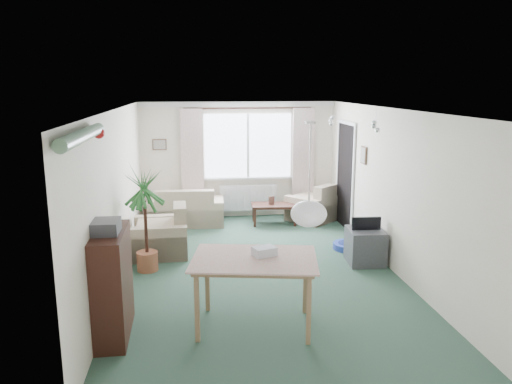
{
  "coord_description": "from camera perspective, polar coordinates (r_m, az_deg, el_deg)",
  "views": [
    {
      "loc": [
        -0.92,
        -6.99,
        2.74
      ],
      "look_at": [
        0.0,
        0.3,
        1.15
      ],
      "focal_mm": 35.0,
      "sensor_mm": 36.0,
      "label": 1
    }
  ],
  "objects": [
    {
      "name": "ground",
      "position": [
        7.57,
        0.29,
        -9.03
      ],
      "size": [
        6.5,
        6.5,
        0.0
      ],
      "primitive_type": "plane",
      "color": "#2D4C3C"
    },
    {
      "name": "window",
      "position": [
        10.36,
        -0.94,
        5.32
      ],
      "size": [
        1.8,
        0.03,
        1.3
      ],
      "primitive_type": "cube",
      "color": "white"
    },
    {
      "name": "curtain_rod",
      "position": [
        10.22,
        -0.9,
        9.56
      ],
      "size": [
        2.6,
        0.03,
        0.03
      ],
      "primitive_type": "cube",
      "color": "black"
    },
    {
      "name": "curtain_left",
      "position": [
        10.23,
        -7.3,
        3.84
      ],
      "size": [
        0.45,
        0.08,
        2.0
      ],
      "primitive_type": "cube",
      "color": "beige"
    },
    {
      "name": "curtain_right",
      "position": [
        10.48,
        5.41,
        4.08
      ],
      "size": [
        0.45,
        0.08,
        2.0
      ],
      "primitive_type": "cube",
      "color": "beige"
    },
    {
      "name": "radiator",
      "position": [
        10.51,
        -0.89,
        -0.67
      ],
      "size": [
        1.2,
        0.1,
        0.55
      ],
      "primitive_type": "cube",
      "color": "white"
    },
    {
      "name": "doorway",
      "position": [
        9.8,
        10.18,
        1.77
      ],
      "size": [
        0.03,
        0.95,
        2.0
      ],
      "primitive_type": "cube",
      "color": "black"
    },
    {
      "name": "pendant_lamp",
      "position": [
        4.99,
        6.04,
        -2.48
      ],
      "size": [
        0.36,
        0.36,
        0.36
      ],
      "primitive_type": "sphere",
      "color": "white"
    },
    {
      "name": "tinsel_garland",
      "position": [
        4.82,
        -19.23,
        6.07
      ],
      "size": [
        1.6,
        1.6,
        0.12
      ],
      "primitive_type": "cylinder",
      "color": "#196626"
    },
    {
      "name": "bauble_cluster_a",
      "position": [
        8.22,
        8.59,
        8.44
      ],
      "size": [
        0.2,
        0.2,
        0.2
      ],
      "primitive_type": "sphere",
      "color": "silver"
    },
    {
      "name": "bauble_cluster_b",
      "position": [
        7.17,
        13.53,
        7.72
      ],
      "size": [
        0.2,
        0.2,
        0.2
      ],
      "primitive_type": "sphere",
      "color": "silver"
    },
    {
      "name": "wall_picture_back",
      "position": [
        10.31,
        -10.97,
        5.35
      ],
      "size": [
        0.28,
        0.03,
        0.22
      ],
      "primitive_type": "cube",
      "color": "brown"
    },
    {
      "name": "wall_picture_right",
      "position": [
        8.77,
        12.22,
        4.13
      ],
      "size": [
        0.03,
        0.24,
        0.3
      ],
      "primitive_type": "cube",
      "color": "brown"
    },
    {
      "name": "sofa",
      "position": [
        10.03,
        -8.02,
        -1.57
      ],
      "size": [
        1.53,
        0.86,
        0.75
      ],
      "primitive_type": "cube",
      "rotation": [
        0.0,
        0.0,
        3.09
      ],
      "color": "#C0A991",
      "rests_on": "ground"
    },
    {
      "name": "armchair_corner",
      "position": [
        10.28,
        6.48,
        -1.14
      ],
      "size": [
        1.18,
        1.17,
        0.77
      ],
      "primitive_type": "cube",
      "rotation": [
        0.0,
        0.0,
        3.84
      ],
      "color": "beige",
      "rests_on": "ground"
    },
    {
      "name": "armchair_left",
      "position": [
        8.34,
        -10.92,
        -4.26
      ],
      "size": [
        0.9,
        0.94,
        0.82
      ],
      "primitive_type": "cube",
      "rotation": [
        0.0,
        0.0,
        -1.54
      ],
      "color": "beige",
      "rests_on": "ground"
    },
    {
      "name": "coffee_table",
      "position": [
        9.99,
        2.08,
        -2.52
      ],
      "size": [
        0.93,
        0.56,
        0.4
      ],
      "primitive_type": "cube",
      "rotation": [
        0.0,
        0.0,
        -0.07
      ],
      "color": "black",
      "rests_on": "ground"
    },
    {
      "name": "photo_frame",
      "position": [
        9.94,
        1.78,
        -0.93
      ],
      "size": [
        0.12,
        0.05,
        0.16
      ],
      "primitive_type": "cube",
      "rotation": [
        0.0,
        0.0,
        0.25
      ],
      "color": "brown",
      "rests_on": "coffee_table"
    },
    {
      "name": "bookshelf",
      "position": [
        5.78,
        -16.06,
        -10.06
      ],
      "size": [
        0.34,
        0.98,
        1.19
      ],
      "primitive_type": "cube",
      "rotation": [
        0.0,
        0.0,
        0.01
      ],
      "color": "black",
      "rests_on": "ground"
    },
    {
      "name": "hifi_box",
      "position": [
        5.52,
        -16.8,
        -3.83
      ],
      "size": [
        0.28,
        0.35,
        0.14
      ],
      "primitive_type": "cube",
      "rotation": [
        0.0,
        0.0,
        -0.01
      ],
      "color": "#3D3E42",
      "rests_on": "bookshelf"
    },
    {
      "name": "houseplant",
      "position": [
        7.53,
        -12.52,
        -3.14
      ],
      "size": [
        0.82,
        0.82,
        1.57
      ],
      "primitive_type": "cylinder",
      "rotation": [
        0.0,
        0.0,
        -0.26
      ],
      "color": "#22501B",
      "rests_on": "ground"
    },
    {
      "name": "dining_table",
      "position": [
        5.81,
        -0.18,
        -11.48
      ],
      "size": [
        1.43,
        1.08,
        0.81
      ],
      "primitive_type": "cube",
      "rotation": [
        0.0,
        0.0,
        -0.17
      ],
      "color": "tan",
      "rests_on": "ground"
    },
    {
      "name": "gift_box",
      "position": [
        5.71,
        0.96,
        -6.88
      ],
      "size": [
        0.3,
        0.25,
        0.12
      ],
      "primitive_type": "cube",
      "rotation": [
        0.0,
        0.0,
        0.34
      ],
      "color": "silver",
      "rests_on": "dining_table"
    },
    {
      "name": "tv_cube",
      "position": [
        8.0,
        12.37,
        -6.07
      ],
      "size": [
        0.58,
        0.63,
        0.54
      ],
      "primitive_type": "cube",
      "rotation": [
        0.0,
        0.0,
        -0.07
      ],
      "color": "#353539",
      "rests_on": "ground"
    },
    {
      "name": "pet_bed",
      "position": [
        8.67,
        10.5,
        -6.08
      ],
      "size": [
        0.63,
        0.63,
        0.1
      ],
      "primitive_type": "cylinder",
      "rotation": [
        0.0,
        0.0,
        -0.23
      ],
      "color": "#22259F",
      "rests_on": "ground"
    }
  ]
}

